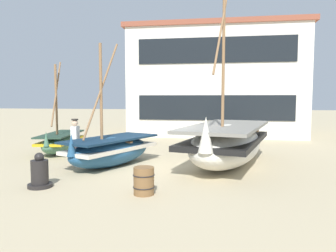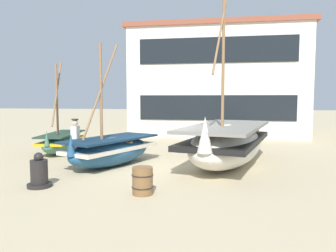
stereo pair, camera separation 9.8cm
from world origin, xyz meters
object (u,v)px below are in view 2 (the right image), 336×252
at_px(fishing_boat_far_right, 111,150).
at_px(wooden_barrel, 143,181).
at_px(fishing_boat_centre_large, 227,143).
at_px(fishing_boat_near_left, 61,141).
at_px(capstan_winch, 39,173).
at_px(harbor_building_main, 217,82).
at_px(fisherman_by_hull, 75,142).

height_order(fishing_boat_far_right, wooden_barrel, fishing_boat_far_right).
xyz_separation_m(fishing_boat_centre_large, fishing_boat_far_right, (-4.10, -0.77, -0.24)).
xyz_separation_m(fishing_boat_near_left, fishing_boat_centre_large, (7.28, -1.61, 0.32)).
xyz_separation_m(fishing_boat_centre_large, wooden_barrel, (-2.11, -3.99, -0.46)).
bearing_deg(wooden_barrel, fishing_boat_near_left, 132.74).
bearing_deg(fishing_boat_centre_large, fishing_boat_near_left, 167.50).
distance_m(capstan_winch, harbor_building_main, 15.79).
height_order(fishing_boat_far_right, fisherman_by_hull, fishing_boat_far_right).
distance_m(fishing_boat_near_left, capstan_winch, 5.86).
height_order(fisherman_by_hull, harbor_building_main, harbor_building_main).
xyz_separation_m(capstan_winch, wooden_barrel, (2.95, -0.18, -0.03)).
xyz_separation_m(fishing_boat_centre_large, harbor_building_main, (-0.61, 11.01, 2.74)).
relative_size(fisherman_by_hull, wooden_barrel, 2.41).
bearing_deg(fishing_boat_near_left, fisherman_by_hull, -52.76).
relative_size(wooden_barrel, harbor_building_main, 0.06).
bearing_deg(fisherman_by_hull, fishing_boat_near_left, 127.24).
height_order(fisherman_by_hull, capstan_winch, fisherman_by_hull).
height_order(fishing_boat_near_left, harbor_building_main, harbor_building_main).
bearing_deg(harbor_building_main, wooden_barrel, -95.69).
distance_m(fisherman_by_hull, capstan_winch, 3.03).
height_order(fishing_boat_centre_large, wooden_barrel, fishing_boat_centre_large).
bearing_deg(fishing_boat_far_right, capstan_winch, -107.56).
distance_m(fishing_boat_near_left, fisherman_by_hull, 3.09).
bearing_deg(capstan_winch, fishing_boat_near_left, 112.30).
relative_size(fishing_boat_centre_large, capstan_winch, 7.70).
distance_m(fishing_boat_near_left, harbor_building_main, 11.92).
distance_m(fishing_boat_centre_large, wooden_barrel, 4.53).
bearing_deg(wooden_barrel, harbor_building_main, 84.31).
xyz_separation_m(fisherman_by_hull, harbor_building_main, (4.81, 11.85, 2.72)).
bearing_deg(fisherman_by_hull, wooden_barrel, -43.56).
relative_size(fishing_boat_near_left, fishing_boat_centre_large, 0.55).
bearing_deg(fishing_boat_centre_large, fishing_boat_far_right, -169.40).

